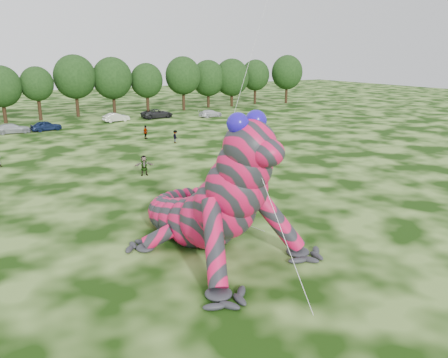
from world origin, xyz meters
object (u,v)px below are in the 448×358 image
tree_10 (76,86)px  car_5 (116,117)px  tree_16 (255,82)px  spectator_3 (146,132)px  tree_11 (113,86)px  car_4 (46,126)px  tree_13 (183,84)px  tree_17 (287,79)px  car_7 (211,113)px  tree_9 (38,94)px  tree_14 (208,84)px  spectator_5 (144,166)px  spectator_2 (175,137)px  car_6 (157,114)px  inflatable_gecko (194,177)px  tree_12 (147,88)px  tree_8 (2,94)px  car_3 (12,129)px  tree_15 (232,83)px

tree_10 → car_5: size_ratio=2.47×
tree_16 → spectator_3: bearing=-143.4°
tree_11 → car_4: (-13.70, -12.02, -4.32)m
tree_13 → tree_17: size_ratio=0.98×
tree_11 → car_7: (13.20, -11.97, -4.41)m
tree_9 → spectator_3: tree_9 is taller
tree_17 → spectator_3: (-41.93, -23.61, -4.27)m
tree_10 → tree_14: bearing=0.3°
spectator_5 → spectator_2: spectator_5 is taller
car_4 → car_5: bearing=-82.3°
tree_10 → car_6: bearing=-38.0°
tree_13 → tree_17: tree_17 is taller
tree_17 → spectator_5: bearing=-140.4°
spectator_2 → tree_11: bearing=-0.6°
inflatable_gecko → tree_11: tree_11 is taller
inflatable_gecko → tree_17: bearing=33.0°
inflatable_gecko → tree_12: 59.93m
tree_9 → spectator_5: size_ratio=4.70×
inflatable_gecko → tree_8: 56.21m
spectator_2 → tree_8: bearing=32.5°
car_4 → car_3: bearing=80.5°
tree_13 → tree_15: tree_13 is taller
inflatable_gecko → car_7: bearing=45.5°
tree_11 → spectator_5: 43.07m
tree_15 → spectator_3: (-28.45, -24.72, -3.94)m
inflatable_gecko → car_7: 52.41m
tree_9 → tree_15: tree_15 is taller
tree_8 → car_7: bearing=-19.0°
tree_9 → spectator_2: bearing=-68.8°
tree_11 → tree_13: (13.35, -1.07, 0.03)m
tree_14 → spectator_5: tree_14 is taller
tree_14 → car_3: 39.98m
tree_8 → tree_10: size_ratio=0.85×
tree_15 → spectator_2: bearing=-132.0°
tree_15 → tree_17: 13.52m
tree_9 → car_7: bearing=-23.2°
tree_9 → spectator_2: size_ratio=5.43×
tree_8 → tree_12: 24.24m
tree_15 → tree_17: bearing=-4.7°
tree_8 → spectator_2: (16.43, -28.35, -3.67)m
car_3 → car_7: 31.29m
tree_17 → spectator_5: size_ratio=5.57×
tree_12 → tree_13: tree_13 is taller
spectator_3 → tree_12: bearing=29.5°
tree_10 → tree_12: tree_10 is taller
tree_16 → tree_9: bearing=-177.4°
tree_14 → car_5: size_ratio=2.21×
car_6 → spectator_5: spectator_5 is taller
tree_14 → tree_11: bearing=-178.5°
car_5 → tree_17: bearing=-86.4°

